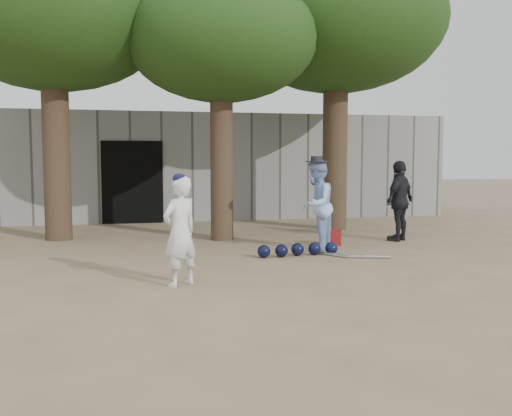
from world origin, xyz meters
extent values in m
plane|color=#937C5E|center=(0.00, 0.00, 0.00)|extent=(70.00, 70.00, 0.00)
imported|color=white|center=(-0.70, -0.05, 0.75)|extent=(0.65, 0.60, 1.49)
imported|color=#9BB7F0|center=(2.11, 2.45, 0.85)|extent=(1.00, 1.05, 1.71)
imported|color=black|center=(4.22, 3.21, 0.84)|extent=(1.04, 0.91, 1.69)
cube|color=maroon|center=(2.60, 2.98, 0.15)|extent=(0.51, 0.45, 0.30)
cube|color=gray|center=(0.00, 8.00, 1.50)|extent=(16.00, 0.35, 3.00)
cube|color=black|center=(-1.20, 7.80, 1.10)|extent=(1.60, 0.08, 2.20)
cube|color=slate|center=(0.00, 10.50, 1.50)|extent=(16.00, 5.00, 3.00)
sphere|color=black|center=(0.93, 1.81, 0.12)|extent=(0.23, 0.23, 0.23)
sphere|color=black|center=(1.25, 1.81, 0.12)|extent=(0.23, 0.23, 0.23)
sphere|color=black|center=(1.57, 1.89, 0.12)|extent=(0.23, 0.23, 0.23)
sphere|color=black|center=(1.89, 1.89, 0.12)|extent=(0.23, 0.23, 0.23)
sphere|color=black|center=(2.21, 1.89, 0.12)|extent=(0.23, 0.23, 0.23)
cylinder|color=#ABABB2|center=(2.16, 1.71, 0.03)|extent=(0.44, 0.64, 0.06)
cylinder|color=#ABABB2|center=(2.34, 1.59, 0.03)|extent=(0.57, 0.53, 0.06)
cylinder|color=#ABABB2|center=(2.52, 1.47, 0.03)|extent=(0.66, 0.38, 0.06)
cylinder|color=#ABABB2|center=(2.70, 1.35, 0.03)|extent=(0.70, 0.28, 0.06)
cylinder|color=brown|center=(-2.80, 5.00, 2.75)|extent=(0.56, 0.56, 5.50)
ellipsoid|color=#284C19|center=(-2.80, 5.00, 4.70)|extent=(4.80, 4.80, 3.12)
cylinder|color=brown|center=(0.60, 4.20, 2.50)|extent=(0.48, 0.48, 5.00)
ellipsoid|color=#284C19|center=(0.60, 4.20, 4.20)|extent=(4.00, 4.00, 2.60)
cylinder|color=brown|center=(3.60, 5.40, 2.90)|extent=(0.60, 0.60, 5.80)
ellipsoid|color=#284C19|center=(3.60, 5.40, 5.00)|extent=(5.20, 5.20, 3.38)
camera|label=1|loc=(-1.44, -7.73, 1.73)|focal=40.00mm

